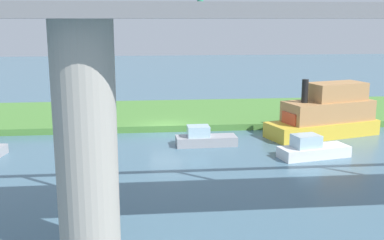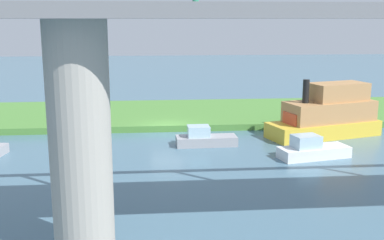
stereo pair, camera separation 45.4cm
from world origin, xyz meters
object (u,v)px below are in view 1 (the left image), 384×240
person_on_bank (100,113)px  mooring_post (73,120)px  motorboat_red (312,149)px  skiff_small (326,115)px  bridge_pylon (86,143)px  houseboat_blue (204,138)px

person_on_bank → mooring_post: bearing=34.0°
person_on_bank → motorboat_red: bearing=144.5°
person_on_bank → skiff_small: (-17.06, 4.55, 0.41)m
mooring_post → bridge_pylon: bearing=99.7°
skiff_small → person_on_bank: bearing=-14.9°
bridge_pylon → skiff_small: 23.14m
person_on_bank → houseboat_blue: person_on_bank is taller
bridge_pylon → mooring_post: bridge_pylon is taller
mooring_post → houseboat_blue: bearing=151.8°
bridge_pylon → motorboat_red: bearing=-137.5°
skiff_small → motorboat_red: size_ratio=1.89×
bridge_pylon → mooring_post: (3.46, -20.20, -3.37)m
bridge_pylon → person_on_bank: size_ratio=6.17×
motorboat_red → houseboat_blue: 7.34m
person_on_bank → mooring_post: size_ratio=1.65×
person_on_bank → houseboat_blue: bearing=139.9°
person_on_bank → skiff_small: bearing=165.1°
houseboat_blue → bridge_pylon: bearing=67.9°
mooring_post → motorboat_red: 18.23m
person_on_bank → bridge_pylon: bearing=94.1°
mooring_post → skiff_small: (-18.99, 3.25, 0.69)m
skiff_small → mooring_post: bearing=-9.7°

